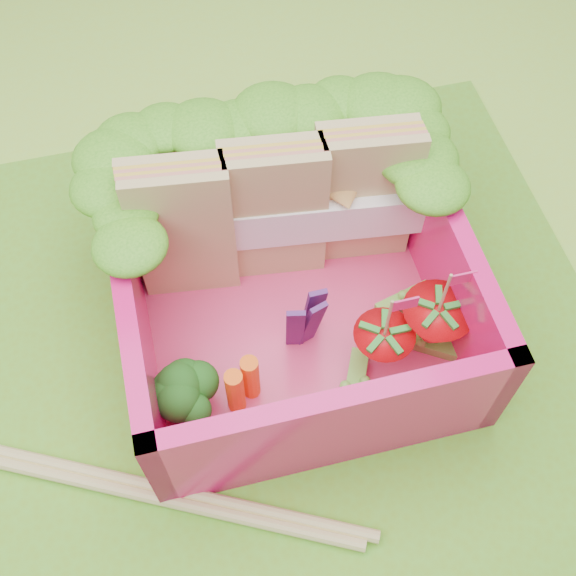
# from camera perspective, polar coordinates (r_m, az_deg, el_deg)

# --- Properties ---
(ground) EXTENTS (14.00, 14.00, 0.00)m
(ground) POSITION_cam_1_polar(r_m,az_deg,el_deg) (3.01, 0.31, -4.85)
(ground) COLOR #A4D33B
(ground) RESTS_ON ground
(placemat) EXTENTS (2.60, 2.60, 0.03)m
(placemat) POSITION_cam_1_polar(r_m,az_deg,el_deg) (3.00, 0.31, -4.72)
(placemat) COLOR #65A224
(placemat) RESTS_ON ground
(bento_floor) EXTENTS (1.30, 1.30, 0.05)m
(bento_floor) POSITION_cam_1_polar(r_m,az_deg,el_deg) (3.03, 0.27, -2.19)
(bento_floor) COLOR #DE386C
(bento_floor) RESTS_ON placemat
(bento_box) EXTENTS (1.30, 1.30, 0.55)m
(bento_box) POSITION_cam_1_polar(r_m,az_deg,el_deg) (2.81, 0.29, 0.33)
(bento_box) COLOR #E9136B
(bento_box) RESTS_ON placemat
(lettuce_ruffle) EXTENTS (1.43, 0.77, 0.11)m
(lettuce_ruffle) POSITION_cam_1_polar(r_m,az_deg,el_deg) (2.83, -2.02, 11.73)
(lettuce_ruffle) COLOR #338818
(lettuce_ruffle) RESTS_ON bento_box
(sandwich_stack) EXTENTS (1.26, 0.32, 0.69)m
(sandwich_stack) POSITION_cam_1_polar(r_m,az_deg,el_deg) (2.88, -0.96, 6.11)
(sandwich_stack) COLOR tan
(sandwich_stack) RESTS_ON bento_floor
(broccoli) EXTENTS (0.31, 0.31, 0.24)m
(broccoli) POSITION_cam_1_polar(r_m,az_deg,el_deg) (2.68, -8.41, -8.38)
(broccoli) COLOR #528C44
(broccoli) RESTS_ON bento_floor
(carrot_sticks) EXTENTS (0.14, 0.11, 0.26)m
(carrot_sticks) POSITION_cam_1_polar(r_m,az_deg,el_deg) (2.72, -3.60, -7.61)
(carrot_sticks) COLOR #FF6115
(carrot_sticks) RESTS_ON bento_floor
(purple_wedges) EXTENTS (0.16, 0.09, 0.38)m
(purple_wedges) POSITION_cam_1_polar(r_m,az_deg,el_deg) (2.77, 1.52, -2.58)
(purple_wedges) COLOR #3C164F
(purple_wedges) RESTS_ON bento_floor
(strawberry_left) EXTENTS (0.24, 0.24, 0.48)m
(strawberry_left) POSITION_cam_1_polar(r_m,az_deg,el_deg) (2.81, 7.39, -4.71)
(strawberry_left) COLOR red
(strawberry_left) RESTS_ON bento_floor
(strawberry_right) EXTENTS (0.27, 0.27, 0.51)m
(strawberry_right) POSITION_cam_1_polar(r_m,az_deg,el_deg) (2.87, 11.38, -3.02)
(strawberry_right) COLOR red
(strawberry_right) RESTS_ON bento_floor
(snap_peas) EXTENTS (0.61, 0.57, 0.05)m
(snap_peas) POSITION_cam_1_polar(r_m,az_deg,el_deg) (2.95, 8.76, -4.23)
(snap_peas) COLOR #6FC23D
(snap_peas) RESTS_ON bento_floor
(chopsticks) EXTENTS (2.17, 1.10, 0.05)m
(chopsticks) POSITION_cam_1_polar(r_m,az_deg,el_deg) (2.89, -17.47, -13.62)
(chopsticks) COLOR #CFBB71
(chopsticks) RESTS_ON placemat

